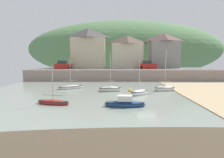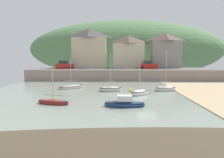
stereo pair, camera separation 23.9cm
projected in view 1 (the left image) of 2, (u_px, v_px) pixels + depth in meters
ground at (188, 122)px, 14.84m from camera, size 48.00×41.00×0.61m
quay_seawall at (133, 74)px, 41.55m from camera, size 48.00×9.40×2.40m
hillside_backdrop at (126, 50)px, 78.13m from camera, size 80.00×44.00×23.04m
waterfront_building_left at (89, 48)px, 48.44m from camera, size 8.96×4.87×10.20m
waterfront_building_centre at (127, 51)px, 48.54m from camera, size 8.29×4.52×8.35m
waterfront_building_right at (164, 50)px, 48.48m from camera, size 7.69×5.03×8.95m
dinghy_open_wooden at (71, 87)px, 30.73m from camera, size 4.29×2.99×5.12m
rowboat_small_beached at (125, 103)px, 19.95m from camera, size 4.50×1.49×1.39m
sailboat_nearest_shore at (54, 102)px, 20.94m from camera, size 4.09×2.09×4.48m
sailboat_far_left at (139, 93)px, 25.80m from camera, size 3.13×2.60×6.50m
motorboat_with_cabin at (165, 89)px, 29.04m from camera, size 3.62×1.79×6.69m
sailboat_blue_trim at (111, 89)px, 28.63m from camera, size 3.74×1.78×6.08m
parked_car_near_slipway at (64, 65)px, 44.53m from camera, size 4.26×2.12×1.95m
parked_car_by_wall at (148, 65)px, 44.49m from camera, size 4.18×1.91×1.95m
mooring_buoy at (130, 90)px, 28.43m from camera, size 0.51×0.51×0.51m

